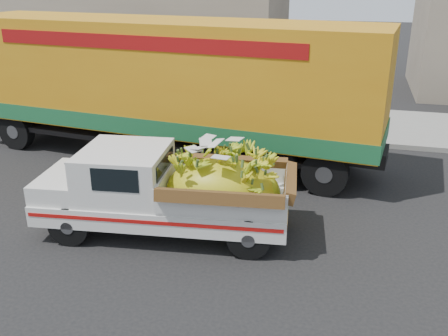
# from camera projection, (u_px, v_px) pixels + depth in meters

# --- Properties ---
(ground) EXTENTS (100.00, 100.00, 0.00)m
(ground) POSITION_uv_depth(u_px,v_px,m) (123.00, 221.00, 10.60)
(ground) COLOR black
(ground) RESTS_ON ground
(curb) EXTENTS (60.00, 0.25, 0.15)m
(curb) POSITION_uv_depth(u_px,v_px,m) (209.00, 131.00, 16.43)
(curb) COLOR gray
(curb) RESTS_ON ground
(sidewalk) EXTENTS (60.00, 4.00, 0.14)m
(sidewalk) POSITION_uv_depth(u_px,v_px,m) (225.00, 115.00, 18.32)
(sidewalk) COLOR gray
(sidewalk) RESTS_ON ground
(building_left) EXTENTS (18.00, 6.00, 5.00)m
(building_left) POSITION_uv_depth(u_px,v_px,m) (99.00, 26.00, 24.64)
(building_left) COLOR gray
(building_left) RESTS_ON ground
(pickup_truck) EXTENTS (5.12, 2.36, 1.73)m
(pickup_truck) POSITION_uv_depth(u_px,v_px,m) (183.00, 190.00, 9.83)
(pickup_truck) COLOR black
(pickup_truck) RESTS_ON ground
(semi_trailer) EXTENTS (12.03, 3.88, 3.80)m
(semi_trailer) POSITION_uv_depth(u_px,v_px,m) (165.00, 83.00, 13.59)
(semi_trailer) COLOR black
(semi_trailer) RESTS_ON ground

